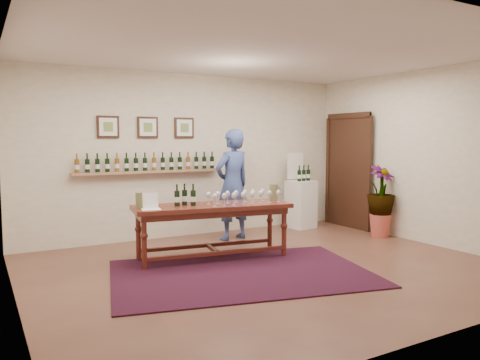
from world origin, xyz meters
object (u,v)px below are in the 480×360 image
tasting_table (212,213)px  display_pedestal (301,204)px  potted_plant (381,201)px  person (233,185)px

tasting_table → display_pedestal: 2.81m
tasting_table → potted_plant: potted_plant is taller
potted_plant → tasting_table: bearing=178.3°
potted_plant → person: 2.58m
tasting_table → potted_plant: size_ratio=2.13×
potted_plant → person: size_ratio=0.58×
potted_plant → person: bearing=154.8°
display_pedestal → potted_plant: (0.69, -1.35, 0.17)m
tasting_table → display_pedestal: size_ratio=2.53×
display_pedestal → person: (-1.63, -0.26, 0.48)m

